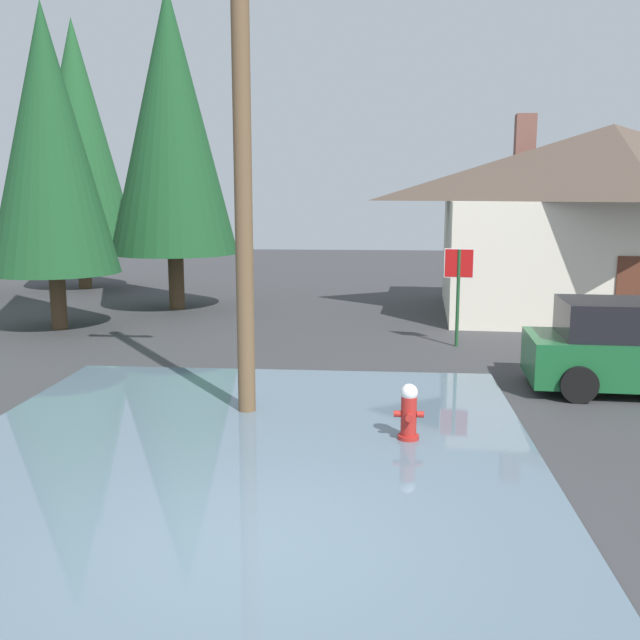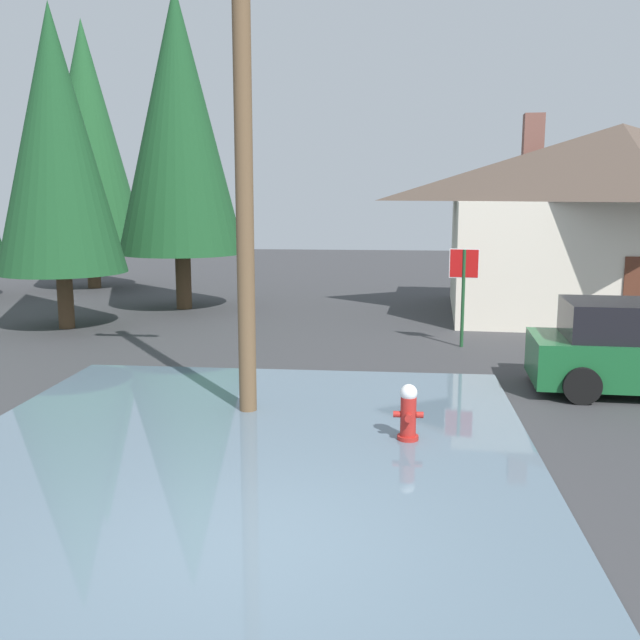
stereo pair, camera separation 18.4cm
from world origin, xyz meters
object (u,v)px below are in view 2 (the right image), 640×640
at_px(fire_hydrant, 408,414).
at_px(stop_sign_far, 464,278).
at_px(pine_tree_tall_left, 178,123).
at_px(pine_tree_mid_left, 56,141).
at_px(utility_pole, 243,126).
at_px(house, 616,218).
at_px(pine_tree_far_center, 86,133).

bearing_deg(fire_hydrant, stop_sign_far, 78.60).
bearing_deg(pine_tree_tall_left, stop_sign_far, -31.44).
xyz_separation_m(fire_hydrant, pine_tree_mid_left, (-8.90, 8.13, 4.44)).
bearing_deg(pine_tree_mid_left, fire_hydrant, -42.41).
distance_m(utility_pole, house, 13.87).
height_order(stop_sign_far, pine_tree_mid_left, pine_tree_mid_left).
bearing_deg(utility_pole, house, 50.73).
xyz_separation_m(house, pine_tree_mid_left, (-15.05, -3.71, 2.01)).
relative_size(pine_tree_mid_left, pine_tree_far_center, 0.84).
xyz_separation_m(stop_sign_far, pine_tree_far_center, (-12.99, 9.56, 4.14)).
height_order(fire_hydrant, pine_tree_tall_left, pine_tree_tall_left).
bearing_deg(pine_tree_mid_left, pine_tree_tall_left, 59.02).
relative_size(fire_hydrant, pine_tree_far_center, 0.09).
height_order(fire_hydrant, pine_tree_far_center, pine_tree_far_center).
distance_m(fire_hydrant, pine_tree_mid_left, 12.85).
bearing_deg(pine_tree_tall_left, fire_hydrant, -60.07).
height_order(fire_hydrant, utility_pole, utility_pole).
distance_m(house, pine_tree_far_center, 18.57).
height_order(pine_tree_tall_left, pine_tree_mid_left, pine_tree_tall_left).
distance_m(fire_hydrant, house, 13.57).
height_order(stop_sign_far, house, house).
bearing_deg(house, pine_tree_mid_left, -166.16).
xyz_separation_m(pine_tree_tall_left, pine_tree_mid_left, (-2.15, -3.59, -0.78)).
relative_size(utility_pole, pine_tree_tall_left, 0.91).
relative_size(utility_pole, stop_sign_far, 3.80).
bearing_deg(pine_tree_far_center, pine_tree_tall_left, -43.29).
bearing_deg(fire_hydrant, pine_tree_far_center, 125.48).
distance_m(pine_tree_mid_left, pine_tree_far_center, 8.68).
bearing_deg(utility_pole, pine_tree_mid_left, 132.34).
height_order(utility_pole, pine_tree_tall_left, pine_tree_tall_left).
relative_size(stop_sign_far, pine_tree_mid_left, 0.28).
bearing_deg(pine_tree_tall_left, pine_tree_mid_left, -120.98).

